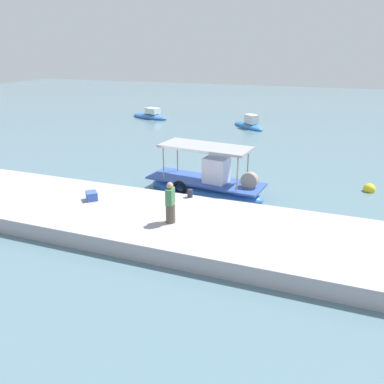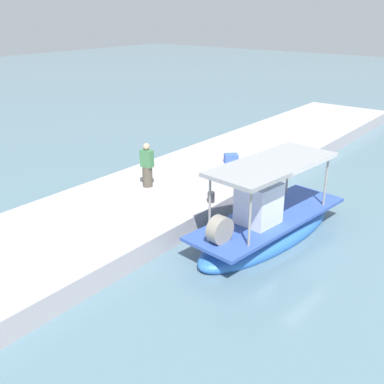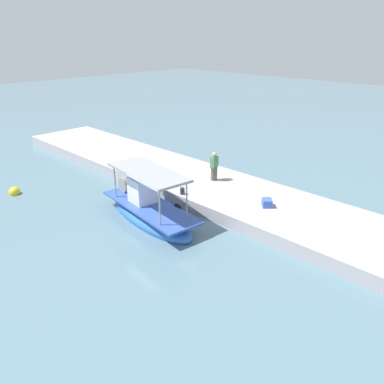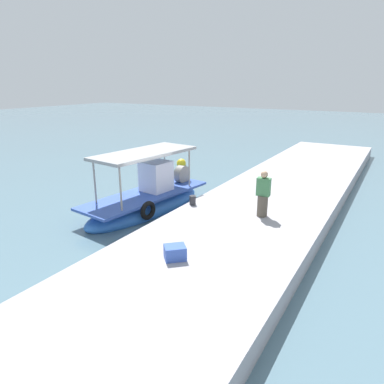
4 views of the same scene
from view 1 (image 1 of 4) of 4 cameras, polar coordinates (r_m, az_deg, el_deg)
name	(u,v)px [view 1 (image 1 of 4)]	position (r m, az deg, el deg)	size (l,w,h in m)	color
ground_plane	(192,191)	(19.42, -0.07, 0.13)	(120.00, 120.00, 0.00)	slate
dock_quay	(153,221)	(15.43, -6.03, -4.42)	(36.00, 5.04, 0.66)	#A8A4AB
main_fishing_boat	(206,186)	(18.88, 2.20, 0.99)	(6.32, 2.60, 2.86)	blue
fisherman_near_bollard	(170,204)	(14.22, -3.31, -1.90)	(0.40, 0.48, 1.63)	brown
mooring_bollard	(190,193)	(16.82, -0.31, -0.20)	(0.24, 0.24, 0.36)	#2D2D33
cargo_crate	(92,196)	(17.10, -15.02, -0.56)	(0.56, 0.44, 0.37)	#3A5BBB
marker_buoy	(369,189)	(21.44, 25.36, 0.41)	(0.60, 0.60, 0.60)	yellow
moored_boat_near	(249,125)	(35.86, 8.64, 10.02)	(3.90, 3.73, 1.50)	#2D74BF
moored_boat_mid	(150,116)	(40.78, -6.39, 11.41)	(4.79, 2.92, 1.35)	#366ABB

